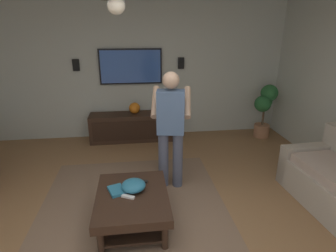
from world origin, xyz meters
TOP-DOWN VIEW (x-y plane):
  - ground_plane at (0.00, 0.00)m, footprint 7.66×7.66m
  - wall_back_tv at (3.24, 0.00)m, footprint 0.10×6.27m
  - area_rug at (0.53, 0.10)m, footprint 2.74×2.33m
  - coffee_table at (0.33, 0.10)m, footprint 1.00×0.80m
  - media_console at (2.91, 0.07)m, footprint 0.45×1.70m
  - tv at (3.15, 0.07)m, footprint 0.05×1.22m
  - person_standing at (1.11, -0.44)m, footprint 0.60×0.61m
  - potted_plant_tall at (2.71, -2.58)m, footprint 0.51×0.48m
  - bowl at (0.41, 0.09)m, footprint 0.28×0.28m
  - remote_white at (0.27, 0.15)m, footprint 0.11×0.15m
  - remote_black at (0.57, -0.01)m, footprint 0.08×0.16m
  - book at (0.40, 0.28)m, footprint 0.26×0.23m
  - vase_round at (2.94, 0.03)m, footprint 0.22×0.22m
  - wall_speaker_left at (3.16, -0.93)m, footprint 0.06×0.12m
  - wall_speaker_right at (3.16, 1.11)m, footprint 0.06×0.12m

SIDE VIEW (x-z plane):
  - ground_plane at x=0.00m, z-range 0.00..0.00m
  - area_rug at x=0.53m, z-range 0.00..0.01m
  - media_console at x=2.91m, z-range 0.00..0.55m
  - coffee_table at x=0.33m, z-range 0.10..0.50m
  - remote_white at x=0.27m, z-range 0.40..0.42m
  - remote_black at x=0.57m, z-range 0.40..0.42m
  - book at x=0.40m, z-range 0.40..0.44m
  - bowl at x=0.41m, z-range 0.40..0.52m
  - vase_round at x=2.94m, z-range 0.55..0.77m
  - potted_plant_tall at x=2.71m, z-range 0.11..1.22m
  - person_standing at x=1.11m, z-range 0.11..1.75m
  - wall_back_tv at x=3.24m, z-range 0.00..2.74m
  - tv at x=3.15m, z-range 1.10..1.79m
  - wall_speaker_right at x=3.16m, z-range 1.38..1.60m
  - wall_speaker_left at x=3.16m, z-range 1.38..1.60m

